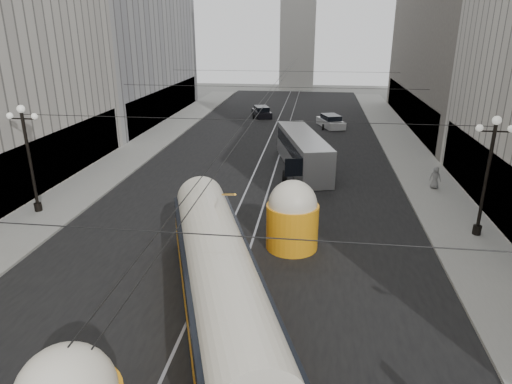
# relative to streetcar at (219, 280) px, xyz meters

# --- Properties ---
(road) EXTENTS (20.00, 85.00, 0.02)m
(road) POSITION_rel_streetcar_xyz_m (-0.50, 23.60, -1.77)
(road) COLOR black
(road) RESTS_ON ground
(sidewalk_left) EXTENTS (4.00, 72.00, 0.15)m
(sidewalk_left) POSITION_rel_streetcar_xyz_m (-12.50, 27.10, -1.70)
(sidewalk_left) COLOR gray
(sidewalk_left) RESTS_ON ground
(sidewalk_right) EXTENTS (4.00, 72.00, 0.15)m
(sidewalk_right) POSITION_rel_streetcar_xyz_m (11.50, 27.10, -1.70)
(sidewalk_right) COLOR gray
(sidewalk_right) RESTS_ON ground
(rail_left) EXTENTS (0.12, 85.00, 0.04)m
(rail_left) POSITION_rel_streetcar_xyz_m (-1.25, 23.60, -1.77)
(rail_left) COLOR gray
(rail_left) RESTS_ON ground
(rail_right) EXTENTS (0.12, 85.00, 0.04)m
(rail_right) POSITION_rel_streetcar_xyz_m (0.25, 23.60, -1.77)
(rail_right) COLOR gray
(rail_right) RESTS_ON ground
(distant_tower) EXTENTS (6.00, 6.00, 31.36)m
(distant_tower) POSITION_rel_streetcar_xyz_m (-0.50, 71.10, 13.19)
(distant_tower) COLOR #B2AFA8
(distant_tower) RESTS_ON ground
(lamppost_left_mid) EXTENTS (1.86, 0.44, 6.37)m
(lamppost_left_mid) POSITION_rel_streetcar_xyz_m (-13.10, 9.10, 1.97)
(lamppost_left_mid) COLOR black
(lamppost_left_mid) RESTS_ON sidewalk_left
(lamppost_right_mid) EXTENTS (1.86, 0.44, 6.37)m
(lamppost_right_mid) POSITION_rel_streetcar_xyz_m (12.10, 9.10, 1.97)
(lamppost_right_mid) COLOR black
(lamppost_right_mid) RESTS_ON sidewalk_right
(catenary) EXTENTS (25.00, 72.00, 0.23)m
(catenary) POSITION_rel_streetcar_xyz_m (-0.38, 22.59, 4.11)
(catenary) COLOR black
(catenary) RESTS_ON ground
(streetcar) EXTENTS (7.30, 15.73, 3.63)m
(streetcar) POSITION_rel_streetcar_xyz_m (0.00, 0.00, 0.00)
(streetcar) COLOR orange
(streetcar) RESTS_ON ground
(city_bus) EXTENTS (4.83, 11.19, 2.75)m
(city_bus) POSITION_rel_streetcar_xyz_m (2.37, 20.45, -0.27)
(city_bus) COLOR #A1A3A6
(city_bus) RESTS_ON ground
(sedan_white_far) EXTENTS (3.24, 4.83, 1.41)m
(sedan_white_far) POSITION_rel_streetcar_xyz_m (4.94, 36.64, -1.13)
(sedan_white_far) COLOR white
(sedan_white_far) RESTS_ON ground
(sedan_dark_far) EXTENTS (3.03, 4.56, 1.33)m
(sedan_dark_far) POSITION_rel_streetcar_xyz_m (-3.44, 41.74, -1.17)
(sedan_dark_far) COLOR black
(sedan_dark_far) RESTS_ON ground
(pedestrian_sidewalk_right) EXTENTS (0.86, 0.70, 1.52)m
(pedestrian_sidewalk_right) POSITION_rel_streetcar_xyz_m (11.57, 16.48, -0.86)
(pedestrian_sidewalk_right) COLOR slate
(pedestrian_sidewalk_right) RESTS_ON sidewalk_right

